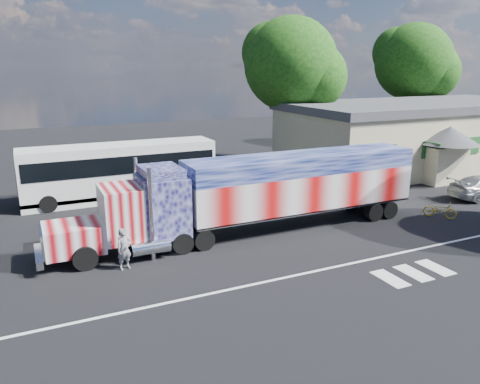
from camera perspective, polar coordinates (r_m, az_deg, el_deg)
name	(u,v)px	position (r m, az deg, el deg)	size (l,w,h in m)	color
ground	(268,248)	(21.41, 3.43, -6.83)	(100.00, 100.00, 0.00)	black
lane_markings	(351,273)	(19.42, 13.34, -9.62)	(30.00, 2.67, 0.01)	silver
semi_truck	(261,192)	(22.81, 2.63, 0.05)	(18.83, 2.97, 4.01)	black
coach_bus	(121,171)	(29.76, -14.35, 2.55)	(11.63, 2.71, 3.38)	silver
hall_building	(420,134)	(41.19, 21.09, 6.64)	(22.40, 12.80, 5.20)	beige
woman	(124,249)	(19.54, -13.95, -6.77)	(0.63, 0.41, 1.72)	slate
bicycle	(440,210)	(27.61, 23.20, -2.00)	(0.59, 1.69, 0.89)	gold
tree_far_ne	(415,63)	(51.12, 20.54, 14.56)	(7.93, 7.55, 12.12)	black
tree_ne_a	(293,65)	(39.03, 6.42, 15.12)	(7.91, 7.53, 11.86)	black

